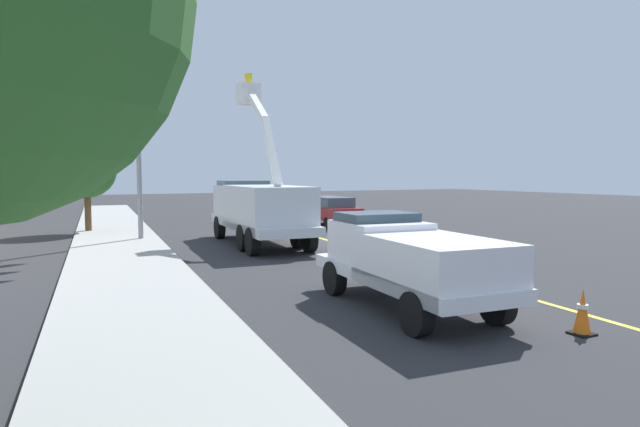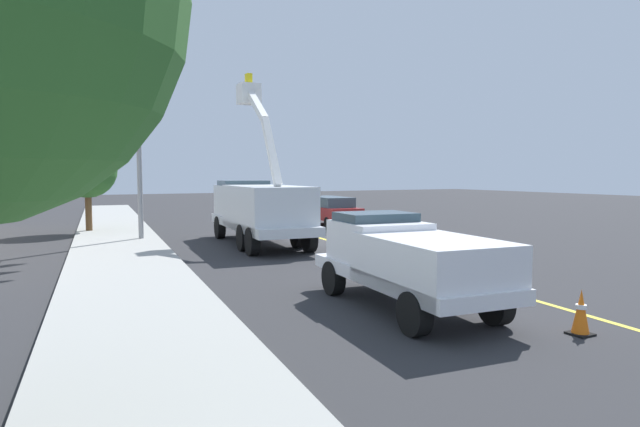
# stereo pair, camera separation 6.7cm
# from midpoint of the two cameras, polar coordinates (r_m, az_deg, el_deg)

# --- Properties ---
(ground) EXTENTS (120.00, 120.00, 0.00)m
(ground) POSITION_cam_midpoint_polar(r_m,az_deg,el_deg) (24.58, 0.37, -2.77)
(ground) COLOR #2D2D30
(sidewalk_far_side) EXTENTS (60.10, 8.06, 0.12)m
(sidewalk_far_side) POSITION_cam_midpoint_polar(r_m,az_deg,el_deg) (22.65, -20.65, -3.50)
(sidewalk_far_side) COLOR #9E9E99
(sidewalk_far_side) RESTS_ON ground
(lane_centre_stripe) EXTENTS (49.87, 3.88, 0.01)m
(lane_centre_stripe) POSITION_cam_midpoint_polar(r_m,az_deg,el_deg) (24.58, 0.37, -2.76)
(lane_centre_stripe) COLOR yellow
(lane_centre_stripe) RESTS_ON ground
(utility_bucket_truck) EXTENTS (8.36, 3.10, 7.50)m
(utility_bucket_truck) POSITION_cam_midpoint_polar(r_m,az_deg,el_deg) (22.89, -6.62, 0.76)
(utility_bucket_truck) COLOR silver
(utility_bucket_truck) RESTS_ON ground
(service_pickup_truck) EXTENTS (5.74, 2.52, 2.06)m
(service_pickup_truck) POSITION_cam_midpoint_polar(r_m,az_deg,el_deg) (12.10, 9.20, -4.80)
(service_pickup_truck) COLOR white
(service_pickup_truck) RESTS_ON ground
(passing_minivan) EXTENTS (4.93, 2.25, 1.69)m
(passing_minivan) POSITION_cam_midpoint_polar(r_m,az_deg,el_deg) (30.62, 0.98, 0.45)
(passing_minivan) COLOR maroon
(passing_minivan) RESTS_ON ground
(traffic_cone_leading) EXTENTS (0.40, 0.40, 0.87)m
(traffic_cone_leading) POSITION_cam_midpoint_polar(r_m,az_deg,el_deg) (11.29, 26.02, -9.43)
(traffic_cone_leading) COLOR black
(traffic_cone_leading) RESTS_ON ground
(traffic_cone_mid_front) EXTENTS (0.40, 0.40, 0.76)m
(traffic_cone_mid_front) POSITION_cam_midpoint_polar(r_m,az_deg,el_deg) (27.74, -5.11, -1.21)
(traffic_cone_mid_front) COLOR black
(traffic_cone_mid_front) RESTS_ON ground
(traffic_signal_mast) EXTENTS (5.42, 0.79, 8.20)m
(traffic_signal_mast) POSITION_cam_midpoint_polar(r_m,az_deg,el_deg) (23.66, -18.60, 10.45)
(traffic_signal_mast) COLOR gray
(traffic_signal_mast) RESTS_ON ground
(street_tree_right) EXTENTS (2.92, 2.92, 4.70)m
(street_tree_right) POSITION_cam_midpoint_polar(r_m,az_deg,el_deg) (29.56, -23.67, 4.32)
(street_tree_right) COLOR brown
(street_tree_right) RESTS_ON ground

